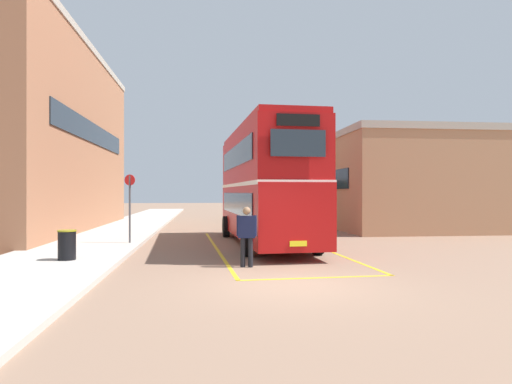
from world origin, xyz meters
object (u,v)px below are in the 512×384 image
object	(u,v)px
single_deck_bus	(274,199)
pedestrian_boarding	(247,232)
double_decker_bus	(264,183)
bus_stop_sign	(130,202)
litter_bin	(67,245)

from	to	relation	value
single_deck_bus	pedestrian_boarding	world-z (taller)	single_deck_bus
double_decker_bus	bus_stop_sign	size ratio (longest dim) A/B	4.04
single_deck_bus	double_decker_bus	bearing A→B (deg)	-100.25
single_deck_bus	pedestrian_boarding	xyz separation A→B (m)	(-4.11, -21.38, -0.63)
single_deck_bus	pedestrian_boarding	distance (m)	21.78
litter_bin	double_decker_bus	bearing A→B (deg)	34.88
single_deck_bus	litter_bin	world-z (taller)	single_deck_bus
double_decker_bus	bus_stop_sign	world-z (taller)	double_decker_bus
bus_stop_sign	double_decker_bus	bearing A→B (deg)	0.42
double_decker_bus	litter_bin	world-z (taller)	double_decker_bus
bus_stop_sign	pedestrian_boarding	bearing A→B (deg)	-53.37
double_decker_bus	pedestrian_boarding	world-z (taller)	double_decker_bus
double_decker_bus	bus_stop_sign	bearing A→B (deg)	-179.58
bus_stop_sign	litter_bin	bearing A→B (deg)	-103.85
pedestrian_boarding	litter_bin	size ratio (longest dim) A/B	1.95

